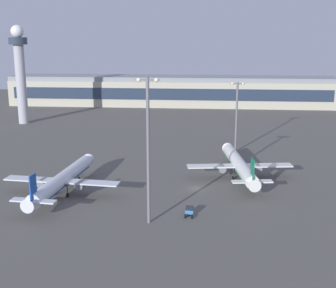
{
  "coord_description": "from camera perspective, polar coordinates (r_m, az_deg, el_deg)",
  "views": [
    {
      "loc": [
        2.39,
        -114.64,
        39.76
      ],
      "look_at": [
        -10.31,
        32.67,
        4.0
      ],
      "focal_mm": 49.08,
      "sensor_mm": 36.0,
      "label": 1
    }
  ],
  "objects": [
    {
      "name": "ground_plane",
      "position": [
        121.36,
        3.54,
        -5.55
      ],
      "size": [
        416.0,
        416.0,
        0.0
      ],
      "primitive_type": "plane",
      "color": "#56544F"
    },
    {
      "name": "terminal_building",
      "position": [
        259.99,
        0.4,
        6.6
      ],
      "size": [
        180.62,
        22.4,
        16.4
      ],
      "color": "#B2AD99",
      "rests_on": "ground"
    },
    {
      "name": "control_tower",
      "position": [
        215.54,
        -17.92,
        8.99
      ],
      "size": [
        8.0,
        8.0,
        43.34
      ],
      "color": "#A8A8B2",
      "rests_on": "ground"
    },
    {
      "name": "airplane_terminal_side",
      "position": [
        119.16,
        -13.02,
        -4.37
      ],
      "size": [
        29.94,
        38.41,
        9.85
      ],
      "rotation": [
        0.0,
        0.0,
        -0.09
      ],
      "color": "silver",
      "rests_on": "ground"
    },
    {
      "name": "airplane_far_stand",
      "position": [
        130.73,
        8.86,
        -2.58
      ],
      "size": [
        29.77,
        38.13,
        9.79
      ],
      "rotation": [
        0.0,
        0.0,
        0.14
      ],
      "color": "silver",
      "rests_on": "ground"
    },
    {
      "name": "pushback_tug",
      "position": [
        103.83,
        2.68,
        -8.3
      ],
      "size": [
        1.98,
        3.17,
        2.05
      ],
      "rotation": [
        0.0,
        0.0,
        6.22
      ],
      "color": "#3372BF",
      "rests_on": "ground"
    },
    {
      "name": "apron_light_central",
      "position": [
        94.91,
        -2.49,
        0.04
      ],
      "size": [
        4.8,
        0.9,
        31.26
      ],
      "color": "slate",
      "rests_on": "ground"
    },
    {
      "name": "apron_light_west",
      "position": [
        157.32,
        8.52,
        3.94
      ],
      "size": [
        4.8,
        0.9,
        23.95
      ],
      "color": "slate",
      "rests_on": "ground"
    }
  ]
}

